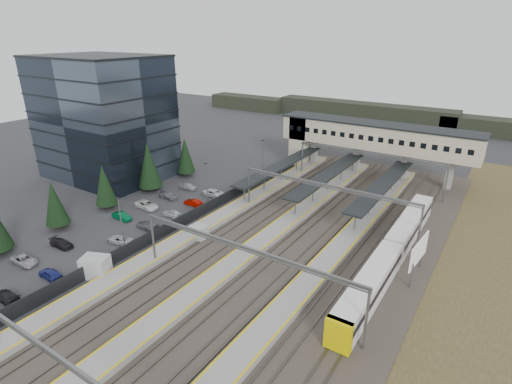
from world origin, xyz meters
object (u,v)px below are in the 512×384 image
Objects in this scene: office_building at (104,118)px; billboard at (419,252)px; relay_cabin_near at (96,267)px; relay_cabin_far at (199,232)px; footbridge at (362,137)px; train at (391,254)px.

office_building is 3.89× the size of billboard.
office_building is 41.03m from relay_cabin_near.
billboard is (29.09, 6.96, 2.55)m from relay_cabin_far.
billboard is (33.47, 21.32, 2.29)m from relay_cabin_near.
office_building is 0.60× the size of footbridge.
footbridge reaches higher than train.
relay_cabin_far is 0.07× the size of train.
footbridge is 40.05m from billboard.
footbridge is 6.47× the size of billboard.
footbridge is 37.97m from train.
office_building is at bearing -145.53° from footbridge.
relay_cabin_near is 0.62× the size of billboard.
relay_cabin_far is at bearing -18.72° from office_building.
office_building is at bearing 161.28° from relay_cabin_far.
billboard is at bearing -4.19° from office_building.
relay_cabin_near is 39.75m from billboard.
office_building is at bearing 176.42° from train.
relay_cabin_far is at bearing -102.82° from footbridge.
billboard reaches higher than train.
office_building is at bearing 175.81° from billboard.
billboard is (63.33, -4.64, -8.57)m from office_building.
office_building is 37.82m from relay_cabin_far.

